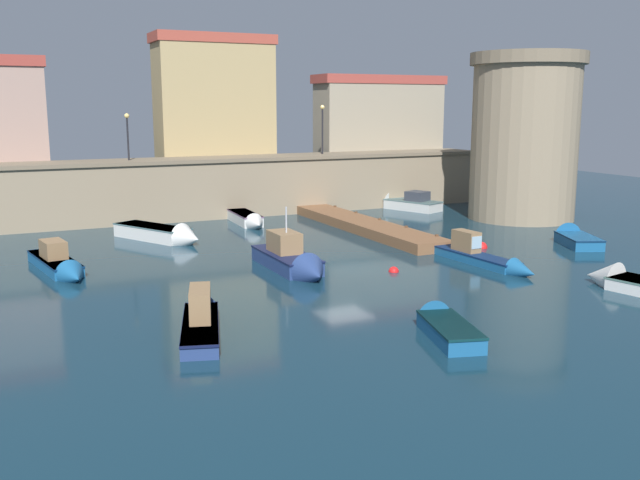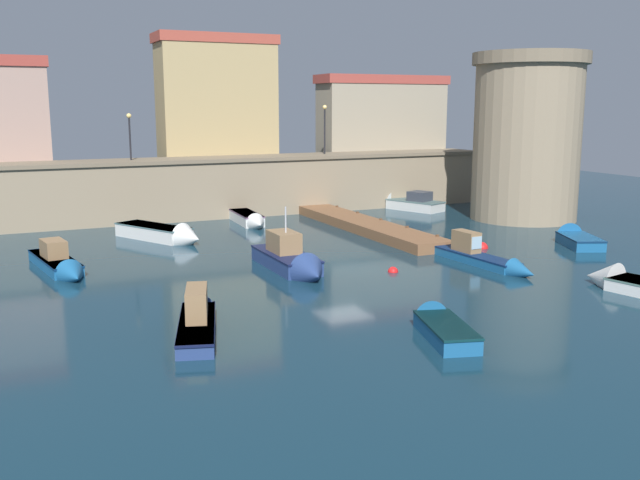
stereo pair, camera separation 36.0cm
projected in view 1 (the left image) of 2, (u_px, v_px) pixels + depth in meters
The scene contains 18 objects.
ground_plane at pixel (344, 266), 34.95m from camera, with size 97.89×97.89×0.00m, color #112D3D.
quay_wall at pixel (228, 186), 50.64m from camera, with size 40.39×3.85×4.15m.
old_town_backdrop at pixel (192, 106), 52.40m from camera, with size 38.23×5.80×8.93m.
fortress_tower at pixel (524, 137), 48.32m from camera, with size 7.67×7.67×11.19m.
pier_dock at pixel (365, 226), 44.73m from camera, with size 2.40×15.90×0.70m.
quay_lamp_0 at pixel (127, 129), 46.99m from camera, with size 0.32×0.32×3.08m.
quay_lamp_1 at pixel (322, 122), 52.91m from camera, with size 0.32×0.32×3.62m.
moored_boat_0 at pixel (485, 258), 34.99m from camera, with size 1.47×7.02×1.80m.
moored_boat_1 at pixel (293, 260), 33.66m from camera, with size 1.80×6.39×3.46m.
moored_boat_2 at pixel (164, 234), 41.22m from camera, with size 4.47×6.50×1.58m.
moored_boat_3 at pixel (201, 316), 25.14m from camera, with size 2.93×6.34×1.88m.
moored_boat_4 at pixel (404, 203), 53.86m from camera, with size 3.66×5.59×1.94m.
moored_boat_5 at pixel (573, 238), 40.46m from camera, with size 3.09×4.43×1.55m.
moored_boat_6 at pixel (248, 219), 46.71m from camera, with size 1.55×5.52×1.22m.
moored_boat_7 at pixel (443, 325), 24.56m from camera, with size 2.40×4.47×1.24m.
moored_boat_8 at pixel (60, 264), 33.52m from camera, with size 2.37×6.81×1.75m.
mooring_buoy_0 at pixel (481, 248), 39.32m from camera, with size 0.68×0.68×0.68m, color red.
mooring_buoy_1 at pixel (394, 272), 33.69m from camera, with size 0.50×0.50×0.50m, color red.
Camera 1 is at (-15.57, -30.35, 7.78)m, focal length 39.96 mm.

